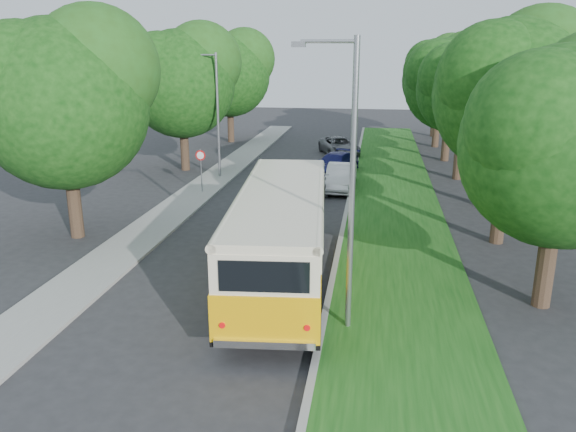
% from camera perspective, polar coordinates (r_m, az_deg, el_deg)
% --- Properties ---
extents(ground, '(120.00, 120.00, 0.00)m').
position_cam_1_polar(ground, '(19.26, -6.50, -6.98)').
color(ground, '#29292C').
rests_on(ground, ground).
extents(curb, '(0.20, 70.00, 0.15)m').
position_cam_1_polar(curb, '(23.29, 5.35, -2.51)').
color(curb, gray).
rests_on(curb, ground).
extents(grass_verge, '(4.50, 70.00, 0.13)m').
position_cam_1_polar(grass_verge, '(23.29, 11.13, -2.79)').
color(grass_verge, '#174B14').
rests_on(grass_verge, ground).
extents(sidewalk, '(2.20, 70.00, 0.12)m').
position_cam_1_polar(sidewalk, '(25.19, -14.09, -1.51)').
color(sidewalk, gray).
rests_on(sidewalk, ground).
extents(treeline, '(24.27, 41.91, 9.46)m').
position_cam_1_polar(treeline, '(35.06, 6.30, 13.63)').
color(treeline, '#332319').
rests_on(treeline, ground).
extents(lamppost_near, '(1.71, 0.16, 8.00)m').
position_cam_1_polar(lamppost_near, '(14.87, 6.21, 3.69)').
color(lamppost_near, gray).
rests_on(lamppost_near, ground).
extents(lamppost_far, '(1.71, 0.16, 7.50)m').
position_cam_1_polar(lamppost_far, '(34.53, -7.32, 10.54)').
color(lamppost_far, gray).
rests_on(lamppost_far, ground).
extents(warning_sign, '(0.56, 0.10, 2.50)m').
position_cam_1_polar(warning_sign, '(31.01, -8.85, 5.31)').
color(warning_sign, gray).
rests_on(warning_sign, ground).
extents(vintage_bus, '(3.85, 11.29, 3.29)m').
position_cam_1_polar(vintage_bus, '(18.80, -0.69, -2.09)').
color(vintage_bus, '#FDB308').
rests_on(vintage_bus, ground).
extents(car_silver, '(2.98, 4.83, 1.54)m').
position_cam_1_polar(car_silver, '(29.41, 1.58, 3.01)').
color(car_silver, '#B6B6BB').
rests_on(car_silver, ground).
extents(car_white, '(1.64, 4.43, 1.45)m').
position_cam_1_polar(car_white, '(31.93, 5.39, 3.95)').
color(car_white, silver).
rests_on(car_white, ground).
extents(car_blue, '(3.34, 5.05, 1.36)m').
position_cam_1_polar(car_blue, '(35.80, 4.78, 5.26)').
color(car_blue, '#131656').
rests_on(car_blue, ground).
extents(car_grey, '(3.75, 5.33, 1.35)m').
position_cam_1_polar(car_grey, '(42.75, 5.24, 7.09)').
color(car_grey, '#57595E').
rests_on(car_grey, ground).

